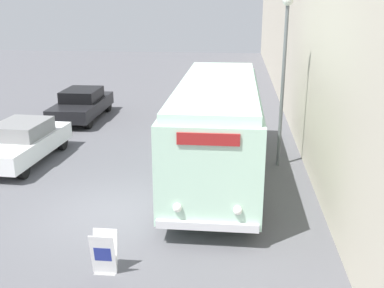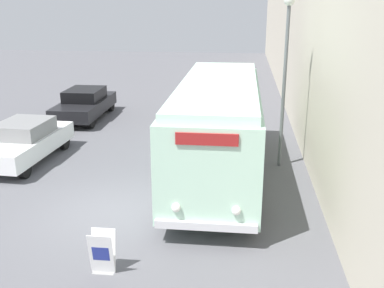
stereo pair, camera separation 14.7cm
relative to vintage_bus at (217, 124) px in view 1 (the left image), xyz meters
The scene contains 7 objects.
ground_plane 4.64m from the vintage_bus, 132.55° to the right, with size 80.00×80.00×0.00m, color #56565B.
building_wall_right 7.82m from the vintage_bus, 64.51° to the left, with size 0.30×60.00×7.37m.
vintage_bus is the anchor object (origin of this frame).
sign_board 6.47m from the vintage_bus, 109.81° to the right, with size 0.54×0.37×0.99m.
streetlamp 3.23m from the vintage_bus, 30.00° to the left, with size 0.36×0.36×5.87m.
parked_car_near 7.26m from the vintage_bus, behind, with size 2.14×4.57×1.49m.
parked_car_mid 9.95m from the vintage_bus, 135.39° to the left, with size 1.99×4.78×1.48m.
Camera 1 is at (3.49, -11.07, 5.72)m, focal length 42.00 mm.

